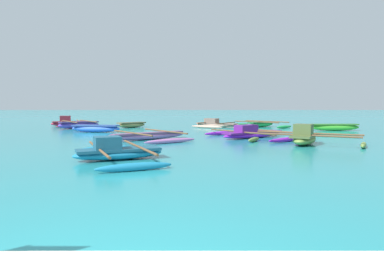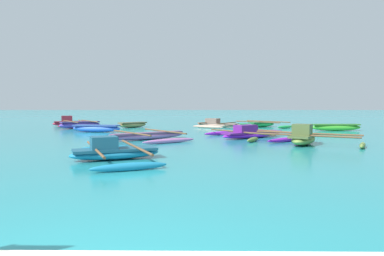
{
  "view_description": "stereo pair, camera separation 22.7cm",
  "coord_description": "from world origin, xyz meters",
  "px_view_note": "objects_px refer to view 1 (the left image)",
  "views": [
    {
      "loc": [
        0.86,
        -2.36,
        1.59
      ],
      "look_at": [
        0.85,
        17.94,
        0.25
      ],
      "focal_mm": 32.0,
      "sensor_mm": 36.0,
      "label": 1
    },
    {
      "loc": [
        1.09,
        -2.36,
        1.59
      ],
      "look_at": [
        0.85,
        17.94,
        0.25
      ],
      "focal_mm": 32.0,
      "sensor_mm": 36.0,
      "label": 2
    }
  ],
  "objects_px": {
    "moored_boat_8": "(96,128)",
    "moored_boat_9": "(261,124)",
    "moored_boat_6": "(149,136)",
    "moored_boat_1": "(70,123)",
    "moored_boat_4": "(117,152)",
    "moored_boat_0": "(216,124)",
    "moored_boat_5": "(335,127)",
    "moored_boat_10": "(132,125)",
    "moored_boat_3": "(79,125)",
    "moored_boat_7": "(252,134)",
    "moored_boat_2": "(305,138)"
  },
  "relations": [
    {
      "from": "moored_boat_5",
      "to": "moored_boat_6",
      "type": "xyz_separation_m",
      "value": [
        -11.03,
        -5.67,
        -0.06
      ]
    },
    {
      "from": "moored_boat_3",
      "to": "moored_boat_8",
      "type": "xyz_separation_m",
      "value": [
        2.06,
        -3.19,
        -0.01
      ]
    },
    {
      "from": "moored_boat_4",
      "to": "moored_boat_5",
      "type": "distance_m",
      "value": 16.1
    },
    {
      "from": "moored_boat_1",
      "to": "moored_boat_2",
      "type": "relative_size",
      "value": 1.03
    },
    {
      "from": "moored_boat_4",
      "to": "moored_boat_5",
      "type": "height_order",
      "value": "moored_boat_4"
    },
    {
      "from": "moored_boat_0",
      "to": "moored_boat_5",
      "type": "height_order",
      "value": "moored_boat_0"
    },
    {
      "from": "moored_boat_5",
      "to": "moored_boat_10",
      "type": "xyz_separation_m",
      "value": [
        -13.37,
        3.07,
        -0.03
      ]
    },
    {
      "from": "moored_boat_8",
      "to": "moored_boat_4",
      "type": "bearing_deg",
      "value": -61.37
    },
    {
      "from": "moored_boat_1",
      "to": "moored_boat_10",
      "type": "relative_size",
      "value": 2.23
    },
    {
      "from": "moored_boat_6",
      "to": "moored_boat_8",
      "type": "bearing_deg",
      "value": 93.41
    },
    {
      "from": "moored_boat_9",
      "to": "moored_boat_7",
      "type": "bearing_deg",
      "value": -147.1
    },
    {
      "from": "moored_boat_0",
      "to": "moored_boat_6",
      "type": "relative_size",
      "value": 0.84
    },
    {
      "from": "moored_boat_8",
      "to": "moored_boat_9",
      "type": "distance_m",
      "value": 11.94
    },
    {
      "from": "moored_boat_0",
      "to": "moored_boat_2",
      "type": "xyz_separation_m",
      "value": [
        2.8,
        -11.42,
        0.08
      ]
    },
    {
      "from": "moored_boat_6",
      "to": "moored_boat_7",
      "type": "relative_size",
      "value": 0.89
    },
    {
      "from": "moored_boat_4",
      "to": "moored_boat_9",
      "type": "height_order",
      "value": "moored_boat_4"
    },
    {
      "from": "moored_boat_6",
      "to": "moored_boat_10",
      "type": "relative_size",
      "value": 2.22
    },
    {
      "from": "moored_boat_0",
      "to": "moored_boat_1",
      "type": "height_order",
      "value": "moored_boat_1"
    },
    {
      "from": "moored_boat_6",
      "to": "moored_boat_10",
      "type": "height_order",
      "value": "moored_boat_6"
    },
    {
      "from": "moored_boat_3",
      "to": "moored_boat_5",
      "type": "xyz_separation_m",
      "value": [
        16.81,
        -1.99,
        -0.01
      ]
    },
    {
      "from": "moored_boat_6",
      "to": "moored_boat_7",
      "type": "height_order",
      "value": "moored_boat_7"
    },
    {
      "from": "moored_boat_5",
      "to": "moored_boat_6",
      "type": "height_order",
      "value": "moored_boat_5"
    },
    {
      "from": "moored_boat_1",
      "to": "moored_boat_2",
      "type": "distance_m",
      "value": 18.73
    },
    {
      "from": "moored_boat_1",
      "to": "moored_boat_9",
      "type": "height_order",
      "value": "moored_boat_1"
    },
    {
      "from": "moored_boat_10",
      "to": "moored_boat_5",
      "type": "bearing_deg",
      "value": -56.38
    },
    {
      "from": "moored_boat_1",
      "to": "moored_boat_9",
      "type": "distance_m",
      "value": 14.6
    },
    {
      "from": "moored_boat_0",
      "to": "moored_boat_2",
      "type": "relative_size",
      "value": 0.87
    },
    {
      "from": "moored_boat_4",
      "to": "moored_boat_0",
      "type": "bearing_deg",
      "value": 52.3
    },
    {
      "from": "moored_boat_6",
      "to": "moored_boat_9",
      "type": "distance_m",
      "value": 11.82
    },
    {
      "from": "moored_boat_1",
      "to": "moored_boat_8",
      "type": "bearing_deg",
      "value": -79.87
    },
    {
      "from": "moored_boat_0",
      "to": "moored_boat_8",
      "type": "bearing_deg",
      "value": -114.23
    },
    {
      "from": "moored_boat_1",
      "to": "moored_boat_6",
      "type": "bearing_deg",
      "value": -76.34
    },
    {
      "from": "moored_boat_0",
      "to": "moored_boat_7",
      "type": "bearing_deg",
      "value": -49.67
    },
    {
      "from": "moored_boat_5",
      "to": "moored_boat_9",
      "type": "distance_m",
      "value": 5.41
    },
    {
      "from": "moored_boat_4",
      "to": "moored_boat_9",
      "type": "relative_size",
      "value": 1.05
    },
    {
      "from": "moored_boat_0",
      "to": "moored_boat_8",
      "type": "height_order",
      "value": "moored_boat_0"
    },
    {
      "from": "moored_boat_0",
      "to": "moored_boat_5",
      "type": "relative_size",
      "value": 1.25
    },
    {
      "from": "moored_boat_10",
      "to": "moored_boat_1",
      "type": "bearing_deg",
      "value": 118.45
    },
    {
      "from": "moored_boat_6",
      "to": "moored_boat_5",
      "type": "bearing_deg",
      "value": -9.19
    },
    {
      "from": "moored_boat_5",
      "to": "moored_boat_10",
      "type": "height_order",
      "value": "moored_boat_5"
    },
    {
      "from": "moored_boat_6",
      "to": "moored_boat_9",
      "type": "bearing_deg",
      "value": 16.45
    },
    {
      "from": "moored_boat_9",
      "to": "moored_boat_10",
      "type": "height_order",
      "value": "moored_boat_9"
    },
    {
      "from": "moored_boat_0",
      "to": "moored_boat_2",
      "type": "height_order",
      "value": "moored_boat_2"
    },
    {
      "from": "moored_boat_6",
      "to": "moored_boat_1",
      "type": "bearing_deg",
      "value": 89.15
    },
    {
      "from": "moored_boat_3",
      "to": "moored_boat_6",
      "type": "height_order",
      "value": "moored_boat_3"
    },
    {
      "from": "moored_boat_4",
      "to": "moored_boat_9",
      "type": "xyz_separation_m",
      "value": [
        7.32,
        15.31,
        -0.03
      ]
    },
    {
      "from": "moored_boat_0",
      "to": "moored_boat_3",
      "type": "distance_m",
      "value": 9.72
    },
    {
      "from": "moored_boat_0",
      "to": "moored_boat_4",
      "type": "relative_size",
      "value": 0.89
    },
    {
      "from": "moored_boat_4",
      "to": "moored_boat_8",
      "type": "height_order",
      "value": "moored_boat_4"
    },
    {
      "from": "moored_boat_4",
      "to": "moored_boat_7",
      "type": "bearing_deg",
      "value": 29.5
    }
  ]
}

